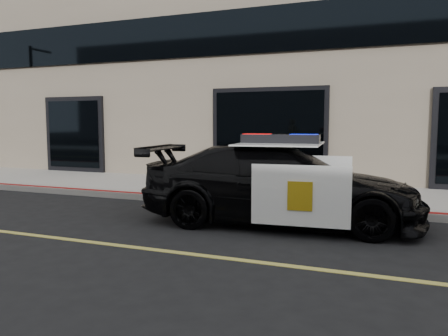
% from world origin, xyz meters
% --- Properties ---
extents(ground, '(120.00, 120.00, 0.00)m').
position_xyz_m(ground, '(0.00, 0.00, 0.00)').
color(ground, black).
rests_on(ground, ground).
extents(sidewalk_n, '(60.00, 3.50, 0.15)m').
position_xyz_m(sidewalk_n, '(0.00, 5.25, 0.07)').
color(sidewalk_n, gray).
rests_on(sidewalk_n, ground).
extents(building_n, '(60.00, 7.00, 12.00)m').
position_xyz_m(building_n, '(0.00, 10.50, 6.00)').
color(building_n, '#756856').
rests_on(building_n, ground).
extents(police_car, '(2.91, 5.38, 1.65)m').
position_xyz_m(police_car, '(0.51, 2.32, 0.74)').
color(police_car, black).
rests_on(police_car, ground).
extents(fire_hydrant, '(0.38, 0.52, 0.83)m').
position_xyz_m(fire_hydrant, '(-1.60, 4.56, 0.54)').
color(fire_hydrant, '#EEE3C7').
rests_on(fire_hydrant, sidewalk_n).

